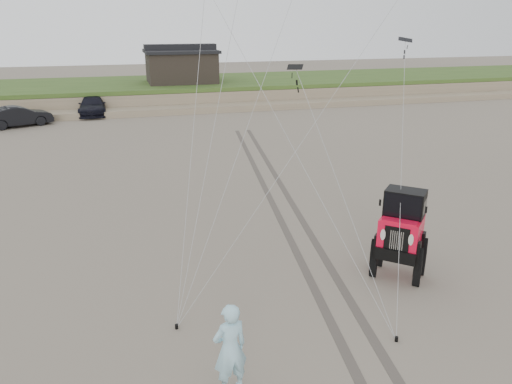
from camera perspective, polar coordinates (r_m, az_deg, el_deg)
The scene contains 10 objects.
ground at distance 12.59m, azimuth 6.74°, elevation -15.40°, with size 160.00×160.00×0.00m, color #6B6054.
dune_ridge at distance 47.62m, azimuth -10.93°, elevation 11.14°, with size 160.00×14.25×1.73m.
cabin at distance 47.09m, azimuth -8.56°, elevation 14.15°, with size 6.40×5.40×3.35m.
truck_b at distance 39.04m, azimuth -25.48°, elevation 7.82°, with size 1.52×4.35×1.43m, color black.
truck_c at distance 41.85m, azimuth -18.16°, elevation 9.36°, with size 2.04×5.01×1.45m, color black.
jeep at distance 14.92m, azimuth 16.10°, elevation -5.69°, with size 2.41×5.60×2.09m, color red, non-canonical shape.
man at distance 10.27m, azimuth -3.00°, elevation -17.46°, with size 0.72×0.47×1.98m, color #84BBCC.
stake_main at distance 12.67m, azimuth -9.07°, elevation -14.95°, with size 0.08×0.08×0.12m, color black.
stake_aux at distance 12.55m, azimuth 15.76°, elevation -15.87°, with size 0.08×0.08×0.12m, color black.
tire_tracks at distance 19.89m, azimuth 3.33°, elevation -1.87°, with size 5.22×29.74×0.01m.
Camera 1 is at (-4.20, -9.52, 7.10)m, focal length 35.00 mm.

